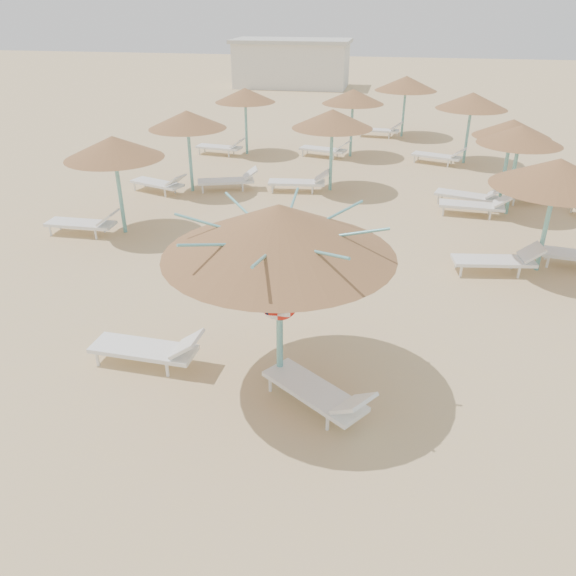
# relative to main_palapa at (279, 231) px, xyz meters

# --- Properties ---
(ground) EXTENTS (120.00, 120.00, 0.00)m
(ground) POSITION_rel_main_palapa_xyz_m (-0.31, 0.30, -2.79)
(ground) COLOR tan
(ground) RESTS_ON ground
(main_palapa) EXTENTS (3.58, 3.58, 3.21)m
(main_palapa) POSITION_rel_main_palapa_xyz_m (0.00, 0.00, 0.00)
(main_palapa) COLOR #67B3B3
(main_palapa) RESTS_ON ground
(lounger_main_a) EXTENTS (2.07, 0.71, 0.74)m
(lounger_main_a) POSITION_rel_main_palapa_xyz_m (-2.36, 0.07, -2.44)
(lounger_main_a) COLOR white
(lounger_main_a) RESTS_ON ground
(lounger_main_b) EXTENTS (1.95, 1.63, 0.72)m
(lounger_main_b) POSITION_rel_main_palapa_xyz_m (0.77, -0.60, -2.45)
(lounger_main_b) COLOR white
(lounger_main_b) RESTS_ON ground
(palapa_field) EXTENTS (19.26, 17.53, 2.73)m
(palapa_field) POSITION_rel_main_palapa_xyz_m (2.13, 11.31, -0.49)
(palapa_field) COLOR #67B3B3
(palapa_field) RESTS_ON ground
(service_hut) EXTENTS (8.40, 4.40, 3.25)m
(service_hut) POSITION_rel_main_palapa_xyz_m (-6.31, 35.30, -1.15)
(service_hut) COLOR silver
(service_hut) RESTS_ON ground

